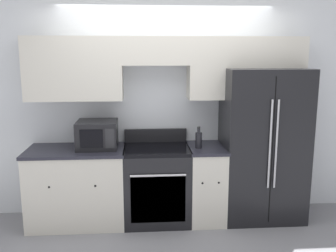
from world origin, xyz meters
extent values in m
plane|color=gray|center=(0.00, 0.00, 0.00)|extent=(12.00, 12.00, 0.00)
cube|color=silver|center=(0.00, 0.66, 1.30)|extent=(8.00, 0.06, 2.60)
cube|color=beige|center=(-1.05, 0.46, 1.78)|extent=(1.08, 0.33, 0.71)
cube|color=beige|center=(-0.13, 0.46, 1.98)|extent=(0.76, 0.33, 0.32)
cube|color=beige|center=(0.92, 0.46, 1.78)|extent=(1.35, 0.33, 0.71)
cube|color=beige|center=(-1.05, 0.31, 0.43)|extent=(1.08, 0.62, 0.85)
cube|color=#23232D|center=(-1.05, 0.31, 0.87)|extent=(1.11, 0.64, 0.03)
sphere|color=black|center=(-1.29, 0.00, 0.56)|extent=(0.03, 0.03, 0.03)
sphere|color=black|center=(-0.81, 0.00, 0.56)|extent=(0.03, 0.03, 0.03)
cube|color=beige|center=(0.45, 0.31, 0.43)|extent=(0.40, 0.62, 0.85)
cube|color=#23232D|center=(0.45, 0.31, 0.87)|extent=(0.43, 0.64, 0.03)
sphere|color=black|center=(0.36, 0.00, 0.56)|extent=(0.03, 0.03, 0.03)
sphere|color=black|center=(0.54, 0.00, 0.56)|extent=(0.03, 0.03, 0.03)
cube|color=black|center=(-0.13, 0.31, 0.42)|extent=(0.76, 0.62, 0.85)
cube|color=black|center=(-0.13, 0.01, 0.38)|extent=(0.60, 0.01, 0.54)
cube|color=black|center=(-0.13, 0.31, 0.87)|extent=(0.76, 0.62, 0.04)
cube|color=black|center=(-0.13, 0.59, 0.97)|extent=(0.76, 0.04, 0.16)
cylinder|color=silver|center=(-0.13, -0.02, 0.66)|extent=(0.60, 0.02, 0.02)
cube|color=black|center=(1.12, 0.38, 0.89)|extent=(0.94, 0.76, 1.79)
cube|color=black|center=(1.12, 0.00, 0.89)|extent=(0.01, 0.01, 1.64)
cylinder|color=#B7B7BC|center=(1.09, -0.02, 0.98)|extent=(0.02, 0.02, 0.98)
cylinder|color=#B7B7BC|center=(1.16, -0.02, 0.98)|extent=(0.02, 0.02, 0.98)
cube|color=black|center=(-0.81, 0.35, 1.05)|extent=(0.45, 0.42, 0.31)
cube|color=black|center=(-0.85, 0.13, 1.05)|extent=(0.25, 0.01, 0.20)
cube|color=#262628|center=(-0.65, 0.13, 1.05)|extent=(0.10, 0.01, 0.22)
cylinder|color=black|center=(0.35, 0.25, 0.98)|extent=(0.08, 0.08, 0.18)
cylinder|color=black|center=(0.35, 0.25, 1.09)|extent=(0.03, 0.03, 0.05)
cylinder|color=black|center=(0.35, 0.25, 1.13)|extent=(0.04, 0.04, 0.02)
camera|label=1|loc=(-0.31, -3.86, 1.97)|focal=40.00mm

